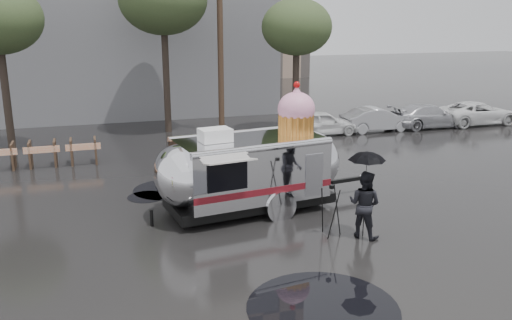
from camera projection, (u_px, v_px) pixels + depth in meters
name	position (u px, v px, depth m)	size (l,w,h in m)	color
ground	(258.00, 254.00, 13.31)	(120.00, 120.00, 0.00)	black
puddles	(236.00, 244.00, 13.85)	(4.79, 11.21, 0.01)	black
grey_building	(76.00, 0.00, 32.59)	(22.00, 12.00, 13.00)	#5E5E63
utility_pole	(220.00, 37.00, 25.72)	(1.60, 0.28, 9.00)	#473323
tree_mid	(163.00, 0.00, 25.48)	(4.20, 4.20, 8.03)	#382D26
tree_right	(297.00, 28.00, 25.69)	(3.36, 3.36, 6.42)	#382D26
barricade_row	(43.00, 153.00, 20.77)	(4.30, 0.80, 1.00)	#473323
parked_cars	(408.00, 115.00, 27.55)	(13.20, 1.90, 1.50)	silver
airstream_trailer	(252.00, 166.00, 15.95)	(7.11, 3.32, 3.86)	silver
person_right	(364.00, 204.00, 14.12)	(0.86, 0.48, 1.80)	black
umbrella_black	(367.00, 166.00, 13.84)	(1.17, 1.17, 2.35)	black
tripod	(331.00, 206.00, 14.23)	(0.58, 0.54, 1.41)	black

